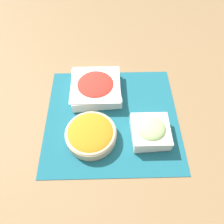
{
  "coord_description": "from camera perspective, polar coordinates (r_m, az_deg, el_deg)",
  "views": [
    {
      "loc": [
        0.01,
        0.44,
        0.67
      ],
      "look_at": [
        0.0,
        0.0,
        0.03
      ],
      "focal_mm": 35.0,
      "sensor_mm": 36.0,
      "label": 1
    }
  ],
  "objects": [
    {
      "name": "placemat",
      "position": [
        0.8,
        0.0,
        -1.3
      ],
      "size": [
        0.48,
        0.45,
        0.0
      ],
      "color": "#195B6B",
      "rests_on": "ground_plane"
    },
    {
      "name": "cucumber_bowl",
      "position": [
        0.74,
        10.01,
        -4.88
      ],
      "size": [
        0.13,
        0.13,
        0.07
      ],
      "color": "silver",
      "rests_on": "placemat"
    },
    {
      "name": "carrot_bowl",
      "position": [
        0.74,
        -5.53,
        -5.72
      ],
      "size": [
        0.17,
        0.17,
        0.05
      ],
      "color": "#C6B28E",
      "rests_on": "placemat"
    },
    {
      "name": "tomato_bowl",
      "position": [
        0.85,
        -4.27,
        6.48
      ],
      "size": [
        0.2,
        0.2,
        0.06
      ],
      "color": "white",
      "rests_on": "placemat"
    },
    {
      "name": "ground_plane",
      "position": [
        0.8,
        0.0,
        -1.38
      ],
      "size": [
        3.0,
        3.0,
        0.0
      ],
      "primitive_type": "plane",
      "color": "olive"
    }
  ]
}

